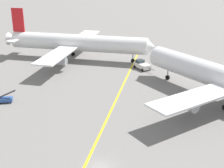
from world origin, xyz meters
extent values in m
plane|color=slate|center=(0.00, 0.00, 0.00)|extent=(600.00, 600.00, 0.00)
cube|color=yellow|center=(-3.26, 10.00, 0.00)|extent=(9.01, 119.73, 0.01)
cylinder|color=white|center=(-26.12, 58.44, 5.78)|extent=(47.89, 7.48, 5.69)
cone|color=white|center=(-1.09, 59.38, 5.78)|extent=(3.00, 5.33, 5.23)
cone|color=white|center=(-50.96, 57.50, 5.78)|extent=(3.77, 4.68, 4.55)
cube|color=white|center=(-28.51, 58.35, 4.93)|extent=(8.25, 49.34, 0.44)
cube|color=white|center=(-48.46, 57.59, 6.35)|extent=(3.69, 13.11, 0.28)
cube|color=red|center=(-48.16, 57.61, 12.76)|extent=(4.41, 0.53, 8.27)
cylinder|color=#999EA3|center=(-26.99, 44.64, 3.13)|extent=(4.30, 2.76, 2.60)
cylinder|color=#999EA3|center=(-28.03, 72.13, 3.13)|extent=(4.30, 2.76, 2.60)
cylinder|color=slate|center=(-29.64, 61.71, 1.94)|extent=(0.28, 0.28, 2.57)
cylinder|color=black|center=(-29.64, 61.71, 0.65)|extent=(1.32, 0.60, 1.30)
cylinder|color=slate|center=(-29.38, 54.91, 1.94)|extent=(0.28, 0.28, 2.57)
cylinder|color=black|center=(-29.38, 54.91, 0.65)|extent=(1.32, 0.60, 1.30)
cylinder|color=slate|center=(-7.05, 59.16, 1.94)|extent=(0.28, 0.28, 2.57)
cylinder|color=black|center=(-7.05, 59.16, 0.65)|extent=(1.32, 0.60, 1.30)
cone|color=silver|center=(1.52, 49.32, 5.89)|extent=(5.58, 5.87, 5.32)
cylinder|color=#999EA3|center=(12.86, 22.03, 3.22)|extent=(4.88, 4.70, 2.60)
cylinder|color=slate|center=(6.05, 45.45, 1.97)|extent=(0.28, 0.28, 2.63)
cylinder|color=black|center=(6.05, 45.45, 0.65)|extent=(1.35, 1.26, 1.30)
cube|color=white|center=(-2.76, 53.23, 1.12)|extent=(6.15, 6.01, 1.34)
cube|color=#333D47|center=(-3.68, 54.09, 2.24)|extent=(3.06, 3.07, 0.90)
cylinder|color=#4C4C51|center=(0.53, 50.17, 1.26)|extent=(2.48, 2.33, 0.20)
sphere|color=orange|center=(-3.68, 54.09, 2.87)|extent=(0.24, 0.24, 0.24)
cylinder|color=black|center=(-5.24, 53.61, 0.45)|extent=(0.86, 0.83, 0.90)
cylinder|color=black|center=(-3.31, 55.68, 0.45)|extent=(0.86, 0.83, 0.90)
cylinder|color=black|center=(-2.20, 50.77, 0.45)|extent=(0.86, 0.83, 0.90)
cylinder|color=black|center=(-0.27, 52.85, 0.45)|extent=(0.86, 0.83, 0.90)
cube|color=#2D5199|center=(-30.06, 18.68, 0.75)|extent=(4.39, 3.27, 0.90)
cube|color=black|center=(-29.33, 19.01, 2.10)|extent=(4.15, 2.36, 1.83)
cylinder|color=black|center=(-29.66, 19.63, 0.30)|extent=(0.63, 0.43, 0.60)
cylinder|color=black|center=(-29.09, 18.35, 0.30)|extent=(0.63, 0.43, 0.60)
cylinder|color=black|center=(-31.03, 19.02, 0.30)|extent=(0.63, 0.43, 0.60)
cylinder|color=black|center=(-30.46, 17.74, 0.30)|extent=(0.63, 0.43, 0.60)
camera|label=1|loc=(13.52, -41.58, 31.15)|focal=50.90mm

